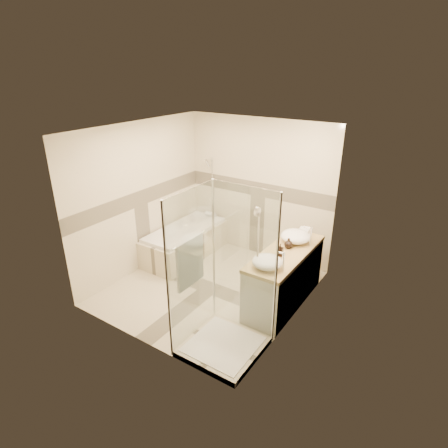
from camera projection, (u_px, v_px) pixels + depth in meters
The scene contains 12 objects.
room at pixel (213, 216), 5.47m from camera, with size 2.82×3.02×2.52m.
bathtub at pixel (185, 241), 6.88m from camera, with size 0.75×1.70×0.56m.
vanity at pixel (284, 277), 5.48m from camera, with size 0.58×1.62×0.85m.
shower_enclosure at pixel (219, 310), 4.62m from camera, with size 0.96×0.93×2.04m.
vessel_sink_near at pixel (296, 236), 5.57m from camera, with size 0.45×0.45×0.18m, color white.
vessel_sink_far at pixel (267, 262), 4.87m from camera, with size 0.40×0.40×0.16m, color white.
faucet_near at pixel (310, 235), 5.43m from camera, with size 0.12×0.03×0.30m.
faucet_far at pixel (283, 260), 4.73m from camera, with size 0.12×0.03×0.29m.
amenity_bottle_a at pixel (280, 250), 5.16m from camera, with size 0.08×0.08×0.18m, color black.
amenity_bottle_b at pixel (288, 243), 5.38m from camera, with size 0.12×0.12×0.16m, color black.
folded_towels at pixel (304, 232), 5.83m from camera, with size 0.15×0.25×0.08m, color silver.
rolled_towel at pixel (211, 214), 7.27m from camera, with size 0.10×0.10×0.21m, color silver.
Camera 1 is at (2.99, -4.13, 3.31)m, focal length 30.00 mm.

